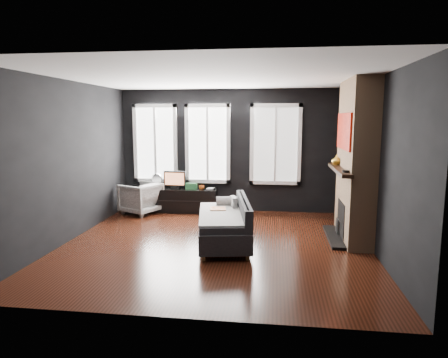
# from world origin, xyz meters

# --- Properties ---
(floor) EXTENTS (5.00, 5.00, 0.00)m
(floor) POSITION_xyz_m (0.00, 0.00, 0.00)
(floor) COLOR black
(floor) RESTS_ON ground
(ceiling) EXTENTS (5.00, 5.00, 0.00)m
(ceiling) POSITION_xyz_m (0.00, 0.00, 2.70)
(ceiling) COLOR white
(ceiling) RESTS_ON ground
(wall_back) EXTENTS (5.00, 0.02, 2.70)m
(wall_back) POSITION_xyz_m (0.00, 2.50, 1.35)
(wall_back) COLOR black
(wall_back) RESTS_ON ground
(wall_left) EXTENTS (0.02, 5.00, 2.70)m
(wall_left) POSITION_xyz_m (-2.50, 0.00, 1.35)
(wall_left) COLOR black
(wall_left) RESTS_ON ground
(wall_right) EXTENTS (0.02, 5.00, 2.70)m
(wall_right) POSITION_xyz_m (2.50, 0.00, 1.35)
(wall_right) COLOR black
(wall_right) RESTS_ON ground
(windows) EXTENTS (4.00, 0.16, 1.76)m
(windows) POSITION_xyz_m (-0.45, 2.46, 2.38)
(windows) COLOR white
(windows) RESTS_ON wall_back
(fireplace) EXTENTS (0.70, 1.62, 2.70)m
(fireplace) POSITION_xyz_m (2.30, 0.60, 1.35)
(fireplace) COLOR #93724C
(fireplace) RESTS_ON floor
(sofa) EXTENTS (1.16, 1.88, 0.76)m
(sofa) POSITION_xyz_m (0.13, 0.04, 0.38)
(sofa) COLOR #252527
(sofa) RESTS_ON floor
(stripe_pillow) EXTENTS (0.15, 0.32, 0.31)m
(stripe_pillow) POSITION_xyz_m (0.24, 0.52, 0.55)
(stripe_pillow) COLOR gray
(stripe_pillow) RESTS_ON sofa
(armchair) EXTENTS (0.93, 0.95, 0.75)m
(armchair) POSITION_xyz_m (-1.95, 1.94, 0.37)
(armchair) COLOR silver
(armchair) RESTS_ON floor
(media_console) EXTENTS (1.51, 0.52, 0.51)m
(media_console) POSITION_xyz_m (-1.07, 2.24, 0.26)
(media_console) COLOR black
(media_console) RESTS_ON floor
(monitor) EXTENTS (0.51, 0.13, 0.45)m
(monitor) POSITION_xyz_m (-1.25, 2.22, 0.74)
(monitor) COLOR black
(monitor) RESTS_ON media_console
(desk_fan) EXTENTS (0.29, 0.29, 0.35)m
(desk_fan) POSITION_xyz_m (-1.65, 2.21, 0.69)
(desk_fan) COLOR #A0A0A0
(desk_fan) RESTS_ON media_console
(mug) EXTENTS (0.12, 0.09, 0.12)m
(mug) POSITION_xyz_m (-0.65, 2.20, 0.57)
(mug) COLOR #C85519
(mug) RESTS_ON media_console
(book) EXTENTS (0.15, 0.04, 0.21)m
(book) POSITION_xyz_m (-0.54, 2.33, 0.62)
(book) COLOR tan
(book) RESTS_ON media_console
(storage_box) EXTENTS (0.24, 0.16, 0.13)m
(storage_box) POSITION_xyz_m (-0.88, 2.24, 0.58)
(storage_box) COLOR #2B6C3A
(storage_box) RESTS_ON media_console
(mantel_vase) EXTENTS (0.21, 0.22, 0.18)m
(mantel_vase) POSITION_xyz_m (2.05, 1.05, 1.32)
(mantel_vase) COLOR gold
(mantel_vase) RESTS_ON fireplace
(mantel_clock) EXTENTS (0.14, 0.14, 0.04)m
(mantel_clock) POSITION_xyz_m (2.05, 0.05, 1.25)
(mantel_clock) COLOR black
(mantel_clock) RESTS_ON fireplace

